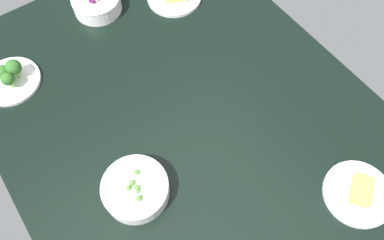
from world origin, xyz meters
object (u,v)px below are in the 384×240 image
object	(u,v)px
bowl_peas	(136,189)
plate_broccoli	(10,78)
plate_cheese	(359,193)
bowl_berries	(97,3)

from	to	relation	value
bowl_peas	plate_broccoli	xyz separation A→B (cm)	(52.63, 13.05, -0.47)
bowl_peas	plate_broccoli	size ratio (longest dim) A/B	0.98
bowl_peas	plate_cheese	bearing A→B (deg)	-125.92
plate_broccoli	plate_cheese	xyz separation A→B (cm)	(-86.91, -60.38, -1.05)
bowl_berries	plate_broccoli	distance (cm)	38.34
plate_cheese	bowl_peas	bearing A→B (deg)	54.08
bowl_peas	plate_cheese	size ratio (longest dim) A/B	0.96
bowl_berries	plate_broccoli	world-z (taller)	plate_broccoli
plate_broccoli	plate_cheese	bearing A→B (deg)	-145.21
plate_broccoli	plate_cheese	distance (cm)	105.83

